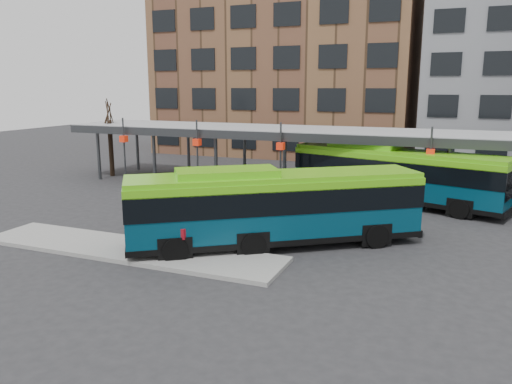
# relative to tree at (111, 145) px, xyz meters

# --- Properties ---
(ground) EXTENTS (120.00, 120.00, 0.00)m
(ground) POSITION_rel_tree_xyz_m (18.00, -12.00, -2.43)
(ground) COLOR #28282B
(ground) RESTS_ON ground
(boarding_island) EXTENTS (14.00, 3.00, 0.18)m
(boarding_island) POSITION_rel_tree_xyz_m (12.50, -15.00, -2.34)
(boarding_island) COLOR gray
(boarding_island) RESTS_ON ground
(canopy) EXTENTS (40.00, 6.53, 4.80)m
(canopy) POSITION_rel_tree_xyz_m (17.94, 0.87, 1.47)
(canopy) COLOR #999B9E
(canopy) RESTS_ON ground
(tree) EXTENTS (1.64, 1.64, 5.60)m
(tree) POSITION_rel_tree_xyz_m (0.00, 0.00, 0.00)
(tree) COLOR black
(tree) RESTS_ON ground
(building_brick) EXTENTS (26.00, 14.00, 22.00)m
(building_brick) POSITION_rel_tree_xyz_m (8.00, 20.00, 8.57)
(building_brick) COLOR brown
(building_brick) RESTS_ON ground
(bus_front) EXTENTS (12.18, 9.69, 3.57)m
(bus_front) POSITION_rel_tree_xyz_m (18.07, -11.92, -0.57)
(bus_front) COLOR #07384D
(bus_front) RESTS_ON ground
(bus_rear) EXTENTS (13.17, 6.44, 3.57)m
(bus_rear) POSITION_rel_tree_xyz_m (22.00, -1.24, -0.58)
(bus_rear) COLOR #07384D
(bus_rear) RESTS_ON ground
(pedestrian) EXTENTS (0.46, 0.66, 1.63)m
(pedestrian) POSITION_rel_tree_xyz_m (15.49, -15.13, -1.43)
(pedestrian) COLOR black
(pedestrian) RESTS_ON boarding_island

